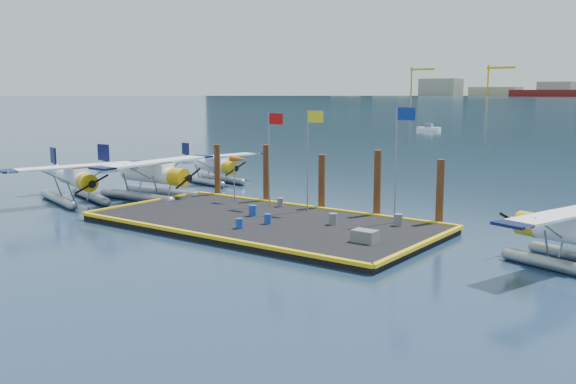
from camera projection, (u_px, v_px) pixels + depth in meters
name	position (u px, v px, depth m)	size (l,w,h in m)	color
ground	(263.00, 227.00, 37.20)	(4000.00, 4000.00, 0.00)	#192F4C
dock	(263.00, 223.00, 37.17)	(20.00, 10.00, 0.40)	black
dock_bumpers	(263.00, 218.00, 37.13)	(20.25, 10.25, 0.18)	yellow
seaplane_a	(75.00, 181.00, 44.93)	(9.26, 9.91, 3.54)	gray
seaplane_b	(152.00, 177.00, 46.35)	(9.55, 10.52, 3.75)	gray
seaplane_c	(214.00, 167.00, 54.33)	(8.28, 8.99, 3.18)	gray
seaplane_d	(576.00, 237.00, 28.22)	(8.71, 9.33, 3.33)	gray
drum_0	(253.00, 211.00, 38.25)	(0.46, 0.46, 0.65)	#1B3F97
drum_1	(239.00, 223.00, 34.79)	(0.39, 0.39, 0.55)	#1B3F97
drum_2	(333.00, 219.00, 35.76)	(0.46, 0.46, 0.64)	slate
drum_3	(268.00, 219.00, 35.98)	(0.40, 0.40, 0.57)	#1B3F97
drum_4	(398.00, 220.00, 35.47)	(0.47, 0.47, 0.66)	slate
drum_5	(280.00, 202.00, 41.31)	(0.40, 0.40, 0.57)	slate
crate	(365.00, 236.00, 31.65)	(1.21, 0.80, 0.60)	slate
flagpole_red	(272.00, 145.00, 40.88)	(1.14, 0.08, 6.00)	gray
flagpole_yellow	(310.00, 145.00, 39.11)	(1.14, 0.08, 6.20)	gray
flagpole_blue	(399.00, 147.00, 35.57)	(1.14, 0.08, 6.50)	gray
windsock	(239.00, 160.00, 42.66)	(1.40, 0.44, 3.12)	gray
piling_0	(217.00, 172.00, 46.16)	(0.44, 0.44, 4.00)	#472014
piling_1	(266.00, 176.00, 43.51)	(0.44, 0.44, 4.20)	#472014
piling_2	(322.00, 184.00, 40.91)	(0.44, 0.44, 3.80)	#472014
piling_3	(377.00, 186.00, 38.52)	(0.44, 0.44, 4.30)	#472014
piling_4	(440.00, 195.00, 36.21)	(0.44, 0.44, 4.00)	#472014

